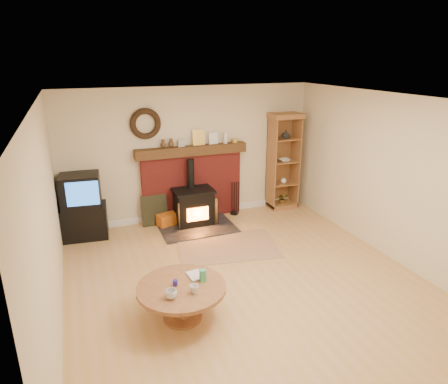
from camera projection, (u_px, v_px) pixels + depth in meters
name	position (u px, v px, depth m)	size (l,w,h in m)	color
ground	(246.00, 282.00, 5.81)	(5.50, 5.50, 0.00)	tan
room_shell	(244.00, 167.00, 5.33)	(5.02, 5.52, 2.61)	beige
chimney_breast	(192.00, 179.00, 7.91)	(2.20, 0.22, 1.78)	maroon
wood_stove	(194.00, 208.00, 7.68)	(1.40, 1.00, 1.27)	black
area_rug	(227.00, 246.00, 6.89)	(1.68, 1.15, 0.01)	brown
tv_unit	(82.00, 208.00, 7.10)	(0.85, 0.64, 1.18)	black
curio_cabinet	(283.00, 161.00, 8.41)	(0.65, 0.47, 2.03)	brown
firelog_box	(168.00, 220.00, 7.70)	(0.39, 0.25, 0.25)	#DF9D09
leaning_painting	(155.00, 210.00, 7.70)	(0.50, 0.03, 0.60)	black
fire_tools	(235.00, 207.00, 8.26)	(0.19, 0.16, 0.70)	black
coffee_table	(182.00, 292.00, 4.89)	(1.10, 1.10, 0.63)	brown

